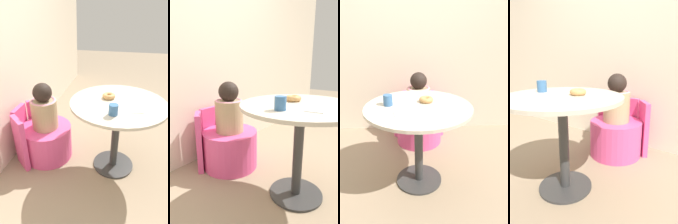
% 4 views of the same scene
% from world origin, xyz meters
% --- Properties ---
extents(ground_plane, '(12.00, 12.00, 0.00)m').
position_xyz_m(ground_plane, '(0.00, 0.00, 0.00)').
color(ground_plane, gray).
extents(back_wall, '(6.00, 0.06, 2.40)m').
position_xyz_m(back_wall, '(0.00, 1.13, 1.20)').
color(back_wall, beige).
rests_on(back_wall, ground_plane).
extents(round_table, '(0.87, 0.87, 0.74)m').
position_xyz_m(round_table, '(0.06, 0.00, 0.59)').
color(round_table, '#333333').
rests_on(round_table, ground_plane).
extents(tub_chair, '(0.53, 0.53, 0.37)m').
position_xyz_m(tub_chair, '(0.08, 0.73, 0.18)').
color(tub_chair, '#E54C8C').
rests_on(tub_chair, ground_plane).
extents(booth_backrest, '(0.63, 0.23, 0.56)m').
position_xyz_m(booth_backrest, '(0.08, 0.95, 0.28)').
color(booth_backrest, '#E54C8C').
rests_on(booth_backrest, ground_plane).
extents(child_figure, '(0.27, 0.27, 0.48)m').
position_xyz_m(child_figure, '(0.08, 0.73, 0.58)').
color(child_figure, tan).
rests_on(child_figure, tub_chair).
extents(donut, '(0.12, 0.12, 0.04)m').
position_xyz_m(donut, '(0.13, 0.09, 0.76)').
color(donut, tan).
rests_on(donut, round_table).
extents(cup, '(0.07, 0.07, 0.09)m').
position_xyz_m(cup, '(-0.18, 0.03, 0.78)').
color(cup, '#386699').
rests_on(cup, round_table).
extents(paper_napkin, '(0.13, 0.13, 0.01)m').
position_xyz_m(paper_napkin, '(-0.06, -0.15, 0.74)').
color(paper_napkin, white).
rests_on(paper_napkin, round_table).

